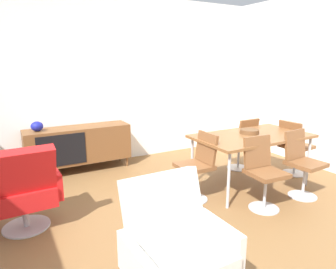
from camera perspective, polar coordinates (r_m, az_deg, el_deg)
The scene contains 13 objects.
ground_plane at distance 3.29m, azimuth -0.10°, elevation -18.02°, with size 8.32×8.32×0.00m, color brown.
wall_back at distance 5.24m, azimuth -14.24°, elevation 9.64°, with size 6.80×0.12×2.80m, color white.
sideboard at distance 5.02m, azimuth -16.43°, elevation -1.79°, with size 1.60×0.45×0.72m.
vase_cobalt at distance 4.86m, azimuth -23.40°, elevation 1.42°, with size 0.18×0.18×0.15m.
dining_table at distance 4.33m, azimuth 15.47°, elevation -0.61°, with size 1.60×0.90×0.74m.
wooden_bowl_on_table at distance 4.39m, azimuth 15.04°, elevation 0.55°, with size 0.26×0.26×0.06m, color brown.
dining_chair_front_right at distance 4.30m, azimuth 23.82°, elevation -4.59°, with size 0.43×0.45×0.86m.
dining_chair_far_end at distance 5.04m, azimuth 22.59°, elevation -1.90°, with size 0.44×0.42×0.86m.
dining_chair_back_right at distance 5.02m, azimuth 13.74°, elevation -1.29°, with size 0.41×0.43×0.86m.
dining_chair_near_window at distance 3.85m, azimuth 5.69°, elevation -5.52°, with size 0.42×0.40×0.86m.
dining_chair_front_left at distance 3.79m, azimuth 17.41°, elevation -6.41°, with size 0.43×0.45×0.86m.
lounge_chair_red at distance 3.46m, azimuth -25.63°, elevation -9.15°, with size 0.74×0.68×0.95m.
armchair_black_shell at distance 2.26m, azimuth 1.38°, elevation -20.18°, with size 0.73×0.66×0.95m.
Camera 1 is at (-1.36, -2.45, 1.73)m, focal length 32.45 mm.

